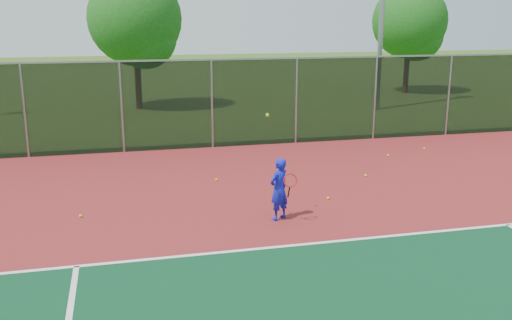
# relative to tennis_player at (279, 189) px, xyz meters

# --- Properties ---
(court_apron) EXTENTS (30.00, 20.00, 0.02)m
(court_apron) POSITION_rel_tennis_player_xyz_m (2.74, -2.54, -0.72)
(court_apron) COLOR maroon
(court_apron) RESTS_ON ground
(fence_back) EXTENTS (30.00, 0.06, 3.03)m
(fence_back) POSITION_rel_tennis_player_xyz_m (2.74, 7.46, 0.83)
(fence_back) COLOR black
(fence_back) RESTS_ON court_apron
(tennis_player) EXTENTS (0.61, 0.69, 2.40)m
(tennis_player) POSITION_rel_tennis_player_xyz_m (0.00, 0.00, 0.00)
(tennis_player) COLOR #141ABE
(tennis_player) RESTS_ON court_apron
(practice_ball_0) EXTENTS (0.07, 0.07, 0.07)m
(practice_ball_0) POSITION_rel_tennis_player_xyz_m (3.34, 2.76, -0.67)
(practice_ball_0) COLOR #CDEE1B
(practice_ball_0) RESTS_ON court_apron
(practice_ball_1) EXTENTS (0.07, 0.07, 0.07)m
(practice_ball_1) POSITION_rel_tennis_player_xyz_m (5.04, 4.80, -0.67)
(practice_ball_1) COLOR #CDEE1B
(practice_ball_1) RESTS_ON court_apron
(practice_ball_2) EXTENTS (0.07, 0.07, 0.07)m
(practice_ball_2) POSITION_rel_tennis_player_xyz_m (-0.85, 3.33, -0.67)
(practice_ball_2) COLOR #CDEE1B
(practice_ball_2) RESTS_ON court_apron
(practice_ball_3) EXTENTS (0.07, 0.07, 0.07)m
(practice_ball_3) POSITION_rel_tennis_player_xyz_m (-4.33, 1.18, -0.67)
(practice_ball_3) COLOR #CDEE1B
(practice_ball_3) RESTS_ON court_apron
(practice_ball_4) EXTENTS (0.07, 0.07, 0.07)m
(practice_ball_4) POSITION_rel_tennis_player_xyz_m (1.57, 1.06, -0.67)
(practice_ball_4) COLOR #CDEE1B
(practice_ball_4) RESTS_ON court_apron
(practice_ball_5) EXTENTS (0.07, 0.07, 0.07)m
(practice_ball_5) POSITION_rel_tennis_player_xyz_m (6.68, 5.39, -0.67)
(practice_ball_5) COLOR #CDEE1B
(practice_ball_5) RESTS_ON court_apron
(tree_back_left) EXTENTS (4.43, 4.43, 6.51)m
(tree_back_left) POSITION_rel_tennis_player_xyz_m (-2.27, 16.63, 3.36)
(tree_back_left) COLOR #3C2215
(tree_back_left) RESTS_ON ground
(tree_back_mid) EXTENTS (4.26, 4.26, 6.26)m
(tree_back_mid) POSITION_rel_tennis_player_xyz_m (13.25, 18.94, 3.20)
(tree_back_mid) COLOR #3C2215
(tree_back_mid) RESTS_ON ground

